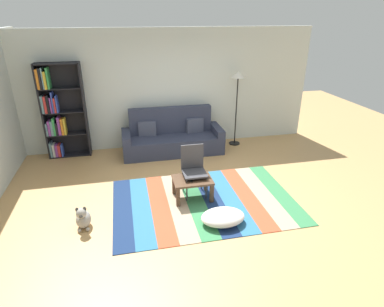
% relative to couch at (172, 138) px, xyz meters
% --- Properties ---
extents(ground_plane, '(14.00, 14.00, 0.00)m').
position_rel_couch_xyz_m(ground_plane, '(0.06, -2.02, -0.34)').
color(ground_plane, tan).
extents(back_wall, '(6.80, 0.10, 2.70)m').
position_rel_couch_xyz_m(back_wall, '(0.06, 0.53, 1.01)').
color(back_wall, silver).
rests_on(back_wall, ground_plane).
extents(rug, '(3.08, 2.10, 0.01)m').
position_rel_couch_xyz_m(rug, '(0.19, -2.26, -0.33)').
color(rug, navy).
rests_on(rug, ground_plane).
extents(couch, '(2.26, 0.80, 1.00)m').
position_rel_couch_xyz_m(couch, '(0.00, 0.00, 0.00)').
color(couch, '#2D3347').
rests_on(couch, ground_plane).
extents(bookshelf, '(0.90, 0.28, 2.05)m').
position_rel_couch_xyz_m(bookshelf, '(-2.41, 0.28, 0.67)').
color(bookshelf, black).
rests_on(bookshelf, ground_plane).
extents(coffee_table, '(0.66, 0.49, 0.37)m').
position_rel_couch_xyz_m(coffee_table, '(0.01, -2.11, -0.03)').
color(coffee_table, '#513826').
rests_on(coffee_table, rug).
extents(pouf, '(0.68, 0.48, 0.20)m').
position_rel_couch_xyz_m(pouf, '(0.31, -2.93, -0.22)').
color(pouf, white).
rests_on(pouf, rug).
extents(dog, '(0.22, 0.35, 0.40)m').
position_rel_couch_xyz_m(dog, '(-1.77, -2.57, -0.18)').
color(dog, '#9E998E').
rests_on(dog, ground_plane).
extents(standing_lamp, '(0.32, 0.32, 1.77)m').
position_rel_couch_xyz_m(standing_lamp, '(1.57, 0.14, 1.14)').
color(standing_lamp, black).
rests_on(standing_lamp, ground_plane).
extents(tv_remote, '(0.08, 0.16, 0.02)m').
position_rel_couch_xyz_m(tv_remote, '(-0.01, -2.16, 0.05)').
color(tv_remote, black).
rests_on(tv_remote, coffee_table).
extents(folding_chair, '(0.40, 0.40, 0.90)m').
position_rel_couch_xyz_m(folding_chair, '(0.06, -1.94, 0.20)').
color(folding_chair, '#38383D').
rests_on(folding_chair, ground_plane).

